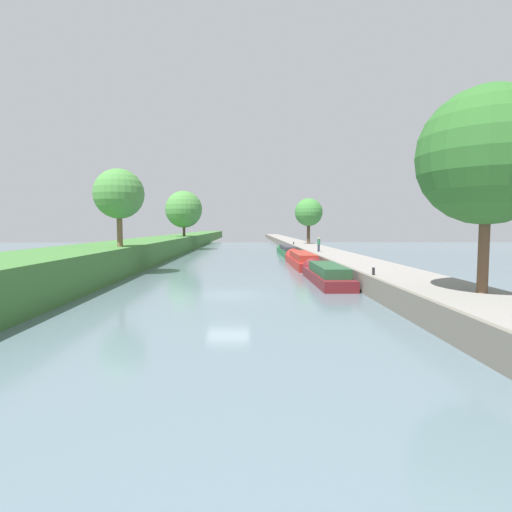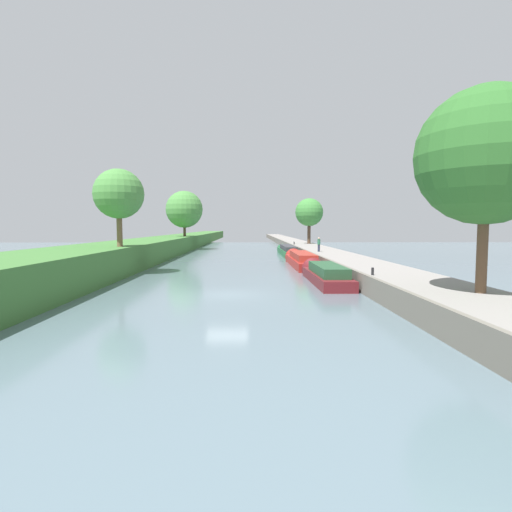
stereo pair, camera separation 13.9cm
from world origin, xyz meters
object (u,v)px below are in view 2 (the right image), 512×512
object	(u,v)px
narrowboat_green	(287,251)
person_walking	(319,244)
narrowboat_maroon	(324,274)
mooring_bollard_near	(373,271)
narrowboat_red	(301,260)
mooring_bollard_far	(294,243)

from	to	relation	value
narrowboat_green	person_walking	world-z (taller)	person_walking
narrowboat_maroon	mooring_bollard_near	size ratio (longest dim) A/B	23.42
narrowboat_maroon	narrowboat_green	world-z (taller)	narrowboat_green
narrowboat_maroon	narrowboat_green	size ratio (longest dim) A/B	0.68
narrowboat_red	narrowboat_green	world-z (taller)	narrowboat_red
narrowboat_maroon	narrowboat_red	distance (m)	12.46
narrowboat_green	mooring_bollard_far	distance (m)	7.58
narrowboat_maroon	mooring_bollard_far	xyz separation A→B (m)	(1.80, 35.42, 0.85)
person_walking	mooring_bollard_far	bearing A→B (deg)	92.23
narrowboat_green	mooring_bollard_near	bearing A→B (deg)	-86.89
mooring_bollard_near	mooring_bollard_far	size ratio (longest dim) A/B	1.00
person_walking	mooring_bollard_far	size ratio (longest dim) A/B	3.69
mooring_bollard_far	person_walking	bearing A→B (deg)	-87.77
narrowboat_maroon	person_walking	distance (m)	16.95
narrowboat_maroon	mooring_bollard_far	distance (m)	35.48
narrowboat_red	mooring_bollard_far	bearing A→B (deg)	85.22
narrowboat_red	mooring_bollard_near	world-z (taller)	mooring_bollard_near
narrowboat_red	mooring_bollard_near	bearing A→B (deg)	-84.00
person_walking	mooring_bollard_far	world-z (taller)	person_walking
narrowboat_red	narrowboat_green	xyz separation A→B (m)	(0.08, 15.66, 0.00)
narrowboat_maroon	person_walking	xyz separation A→B (m)	(2.53, 16.69, 1.50)
narrowboat_red	mooring_bollard_near	distance (m)	18.38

